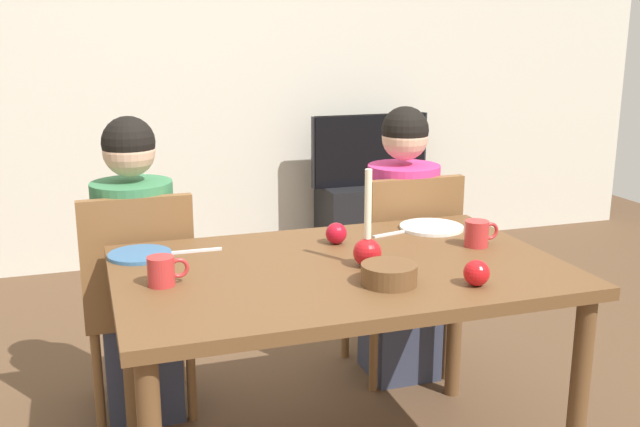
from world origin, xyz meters
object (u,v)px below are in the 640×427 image
object	(u,v)px
person_left_child	(137,275)
person_right_child	(402,249)
chair_right	(405,264)
plate_right	(431,227)
plate_left	(140,255)
apple_by_left_plate	(477,273)
candle_centerpiece	(367,246)
chair_left	(139,292)
bowl_walnuts	(389,274)
apple_near_candle	(336,233)
mug_left	(162,271)
dining_table	(340,290)
tv	(370,150)
mug_right	(478,233)
tv_stand	(369,220)

from	to	relation	value
person_left_child	person_right_child	xyz separation A→B (m)	(1.10, 0.00, 0.00)
chair_right	plate_right	distance (m)	0.40
plate_left	apple_by_left_plate	size ratio (longest dim) A/B	2.67
candle_centerpiece	apple_by_left_plate	bearing A→B (deg)	-48.54
chair_left	person_right_child	bearing A→B (deg)	1.70
chair_right	bowl_walnuts	size ratio (longest dim) A/B	5.45
candle_centerpiece	chair_left	bearing A→B (deg)	135.76
chair_left	apple_near_candle	world-z (taller)	chair_left
person_right_child	mug_left	bearing A→B (deg)	-148.32
chair_right	candle_centerpiece	distance (m)	0.83
apple_by_left_plate	chair_right	bearing A→B (deg)	77.74
dining_table	apple_by_left_plate	size ratio (longest dim) A/B	18.18
mug_left	tv	bearing A→B (deg)	55.59
person_left_child	mug_left	bearing A→B (deg)	-87.15
mug_right	tv	bearing A→B (deg)	77.09
mug_right	chair_right	bearing A→B (deg)	90.79
tv	mug_left	size ratio (longest dim) A/B	6.51
plate_right	mug_left	world-z (taller)	mug_left
person_left_child	tv_stand	size ratio (longest dim) A/B	1.83
chair_left	candle_centerpiece	bearing A→B (deg)	-44.24
person_left_child	bowl_walnuts	bearing A→B (deg)	-52.14
chair_left	person_left_child	distance (m)	0.07
candle_centerpiece	tv_stand	bearing A→B (deg)	67.75
chair_right	bowl_walnuts	distance (m)	0.96
tv	apple_near_candle	world-z (taller)	tv
chair_left	mug_right	size ratio (longest dim) A/B	7.18
dining_table	bowl_walnuts	size ratio (longest dim) A/B	8.48
person_right_child	tv_stand	world-z (taller)	person_right_child
person_right_child	plate_left	xyz separation A→B (m)	(-1.10, -0.35, 0.19)
chair_left	mug_left	bearing A→B (deg)	-87.00
person_left_child	plate_left	distance (m)	0.40
chair_right	plate_right	world-z (taller)	chair_right
dining_table	plate_right	size ratio (longest dim) A/B	5.91
dining_table	apple_near_candle	size ratio (longest dim) A/B	18.76
person_right_child	apple_near_candle	world-z (taller)	person_right_child
plate_left	bowl_walnuts	world-z (taller)	bowl_walnuts
chair_left	tv_stand	world-z (taller)	chair_left
apple_by_left_plate	mug_left	bearing A→B (deg)	161.62
dining_table	person_left_child	world-z (taller)	person_left_child
tv	mug_right	size ratio (longest dim) A/B	6.30
tv_stand	chair_right	bearing A→B (deg)	-107.21
bowl_walnuts	apple_near_candle	world-z (taller)	apple_near_candle
dining_table	tv	world-z (taller)	tv
chair_left	person_right_child	size ratio (longest dim) A/B	0.77
mug_left	apple_by_left_plate	size ratio (longest dim) A/B	1.58
plate_left	apple_by_left_plate	bearing A→B (deg)	-33.28
person_right_child	candle_centerpiece	bearing A→B (deg)	-122.53
tv_stand	mug_right	distance (m)	2.38
plate_right	apple_by_left_plate	size ratio (longest dim) A/B	3.08
plate_left	chair_right	bearing A→B (deg)	16.01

